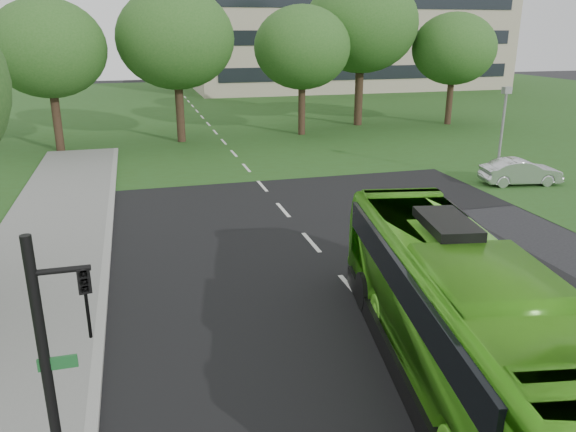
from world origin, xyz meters
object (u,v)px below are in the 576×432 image
at_px(traffic_light, 61,380).
at_px(camera_pole, 503,121).
at_px(bus, 459,312).
at_px(tree_park_c, 302,48).
at_px(tree_park_b, 176,39).
at_px(sedan, 521,172).
at_px(tree_park_a, 48,49).
at_px(tree_park_d, 361,24).
at_px(tree_park_e, 454,49).

bearing_deg(traffic_light, camera_pole, 33.38).
height_order(bus, traffic_light, traffic_light).
distance_m(tree_park_c, bus, 30.86).
relative_size(bus, camera_pole, 2.36).
height_order(tree_park_b, sedan, tree_park_b).
bearing_deg(sedan, camera_pole, 41.53).
height_order(tree_park_a, camera_pole, tree_park_a).
height_order(tree_park_c, tree_park_d, tree_park_d).
relative_size(tree_park_a, tree_park_e, 1.06).
distance_m(tree_park_a, sedan, 27.91).
bearing_deg(tree_park_e, bus, -120.25).
relative_size(tree_park_c, bus, 0.82).
height_order(bus, sedan, bus).
height_order(tree_park_d, traffic_light, tree_park_d).
height_order(tree_park_d, sedan, tree_park_d).
xyz_separation_m(tree_park_d, tree_park_e, (7.27, -1.54, -1.83)).
distance_m(tree_park_a, bus, 30.88).
relative_size(tree_park_a, camera_pole, 1.96).
distance_m(tree_park_c, tree_park_d, 6.57).
xyz_separation_m(bus, camera_pole, (11.26, 14.63, 1.49)).
bearing_deg(bus, sedan, 58.79).
height_order(tree_park_d, camera_pole, tree_park_d).
height_order(tree_park_a, tree_park_d, tree_park_d).
bearing_deg(tree_park_e, tree_park_d, 168.03).
distance_m(tree_park_e, bus, 36.66).
bearing_deg(tree_park_b, camera_pole, -45.51).
distance_m(sedan, camera_pole, 2.67).
bearing_deg(tree_park_c, tree_park_a, -174.49).
bearing_deg(sedan, bus, 148.00).
bearing_deg(tree_park_b, tree_park_c, 3.38).
xyz_separation_m(tree_park_b, bus, (3.36, -29.51, -5.24)).
xyz_separation_m(sedan, camera_pole, (-0.63, 1.00, 2.39)).
bearing_deg(bus, tree_park_a, 121.21).
xyz_separation_m(tree_park_b, tree_park_d, (14.43, 3.48, 0.97)).
relative_size(tree_park_e, traffic_light, 1.75).
bearing_deg(tree_park_b, tree_park_d, 13.56).
bearing_deg(tree_park_a, tree_park_d, 11.61).
bearing_deg(bus, tree_park_d, 81.35).
bearing_deg(tree_park_a, camera_pole, -31.70).
bearing_deg(bus, tree_park_e, 69.66).
distance_m(bus, traffic_light, 8.16).
bearing_deg(traffic_light, tree_park_a, 87.49).
bearing_deg(tree_park_e, tree_park_b, -174.89).
bearing_deg(tree_park_c, traffic_light, -111.85).
bearing_deg(sedan, traffic_light, 138.75).
xyz_separation_m(tree_park_c, traffic_light, (-13.06, -32.57, -3.21)).
distance_m(tree_park_c, traffic_light, 35.24).
distance_m(sedan, traffic_light, 25.45).
xyz_separation_m(tree_park_d, traffic_light, (-18.70, -35.53, -4.82)).
height_order(tree_park_b, tree_park_c, tree_park_b).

